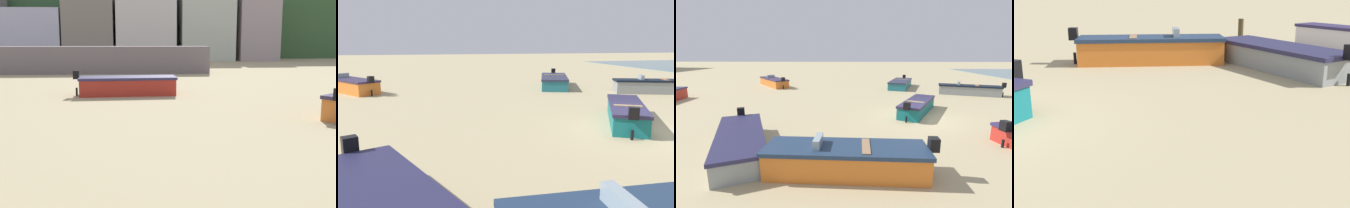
% 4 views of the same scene
% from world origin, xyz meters
% --- Properties ---
extents(headland_hill, '(90.00, 32.00, 12.46)m').
position_xyz_m(headland_hill, '(0.00, 66.00, 6.23)').
color(headland_hill, '#375A33').
rests_on(headland_hill, ground).
extents(harbor_pier, '(21.58, 2.40, 2.08)m').
position_xyz_m(harbor_pier, '(-1.31, 30.00, 1.04)').
color(harbor_pier, slate).
rests_on(harbor_pier, ground).
extents(townhouse_left, '(6.57, 6.92, 6.06)m').
position_xyz_m(townhouse_left, '(-8.24, 47.46, 3.03)').
color(townhouse_left, '#B1B3CF').
rests_on(townhouse_left, ground).
extents(townhouse_centre_left, '(5.76, 5.79, 7.41)m').
position_xyz_m(townhouse_centre_left, '(-1.88, 46.89, 3.70)').
color(townhouse_centre_left, gray).
rests_on(townhouse_centre_left, ground).
extents(townhouse_centre_right, '(6.91, 5.56, 10.08)m').
position_xyz_m(townhouse_centre_right, '(4.78, 46.78, 5.04)').
color(townhouse_centre_right, silver).
rests_on(townhouse_centre_right, ground).
extents(townhouse_right, '(6.24, 5.81, 8.82)m').
position_xyz_m(townhouse_right, '(12.01, 46.91, 4.41)').
color(townhouse_right, beige).
rests_on(townhouse_right, ground).
extents(townhouse_far_right, '(4.69, 6.45, 8.41)m').
position_xyz_m(townhouse_far_right, '(18.06, 47.23, 4.21)').
color(townhouse_far_right, '#A29296').
rests_on(townhouse_far_right, ground).
extents(boat_red_7, '(4.99, 1.81, 1.21)m').
position_xyz_m(boat_red_7, '(3.55, 17.82, 0.45)').
color(boat_red_7, '#B12B1F').
rests_on(boat_red_7, ground).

